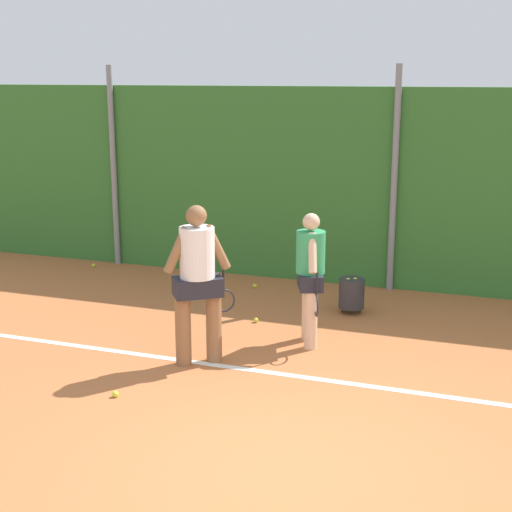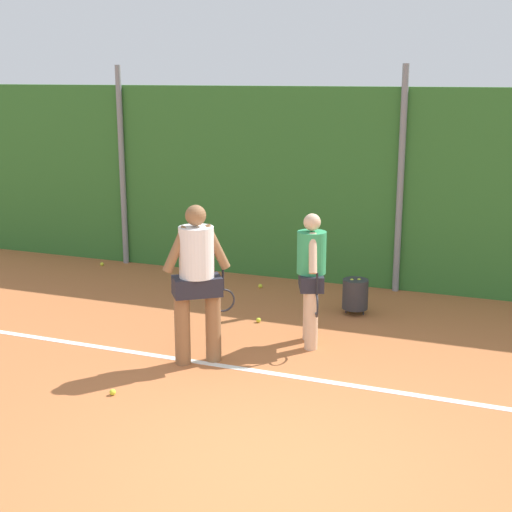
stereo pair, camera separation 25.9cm
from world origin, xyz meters
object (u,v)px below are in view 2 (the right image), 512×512
player_foreground_near (197,276)px  ball_hopper (355,294)px  player_midcourt (311,273)px  tennis_ball_4 (260,286)px  tennis_ball_0 (113,392)px  tennis_ball_3 (102,264)px  tennis_ball_6 (258,320)px

player_foreground_near → ball_hopper: player_foreground_near is taller
player_midcourt → tennis_ball_4: (-1.46, 2.08, -0.90)m
player_foreground_near → ball_hopper: 2.82m
player_foreground_near → ball_hopper: size_ratio=3.64×
player_foreground_near → tennis_ball_0: bearing=-147.5°
player_foreground_near → tennis_ball_3: bearing=99.8°
player_foreground_near → tennis_ball_6: 1.87m
tennis_ball_0 → tennis_ball_3: 5.46m
tennis_ball_3 → tennis_ball_6: (3.65, -1.82, 0.00)m
tennis_ball_4 → tennis_ball_6: (0.56, -1.55, 0.00)m
player_foreground_near → tennis_ball_4: bearing=61.3°
tennis_ball_0 → tennis_ball_6: 2.78m
player_foreground_near → tennis_ball_0: size_ratio=28.32×
tennis_ball_0 → tennis_ball_6: bearing=77.4°
player_foreground_near → tennis_ball_4: player_foreground_near is taller
ball_hopper → tennis_ball_0: size_ratio=7.78×
ball_hopper → tennis_ball_3: (-4.78, 0.98, -0.26)m
player_foreground_near → tennis_ball_3: (-3.50, 3.38, -1.01)m
tennis_ball_3 → player_midcourt: bearing=-27.4°
tennis_ball_3 → tennis_ball_0: bearing=-56.2°
player_foreground_near → tennis_ball_6: (0.15, 1.56, -1.01)m
tennis_ball_4 → tennis_ball_6: size_ratio=1.00×
ball_hopper → tennis_ball_6: 1.43m
player_foreground_near → tennis_ball_6: player_foreground_near is taller
player_foreground_near → player_midcourt: player_foreground_near is taller
ball_hopper → tennis_ball_6: ball_hopper is taller
player_midcourt → ball_hopper: bearing=149.1°
ball_hopper → tennis_ball_0: 3.97m
ball_hopper → tennis_ball_0: (-1.74, -3.56, -0.26)m
player_foreground_near → player_midcourt: bearing=8.3°
player_midcourt → ball_hopper: 1.53m
player_midcourt → tennis_ball_4: 2.69m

